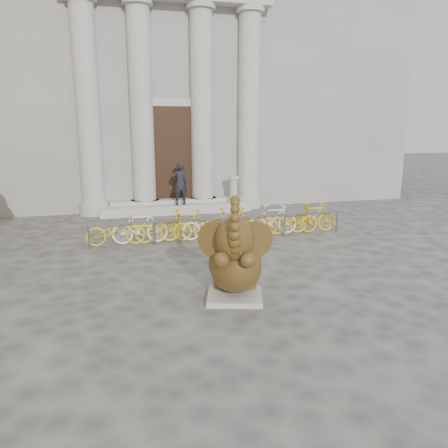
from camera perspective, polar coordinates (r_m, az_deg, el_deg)
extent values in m
plane|color=#474442|center=(9.06, 2.89, -9.68)|extent=(80.00, 80.00, 0.00)
cube|color=gray|center=(23.25, -8.85, 18.90)|extent=(22.00, 10.00, 12.00)
cube|color=black|center=(18.11, -6.70, 9.02)|extent=(2.40, 0.16, 4.00)
cylinder|color=#A8A59E|center=(17.79, -17.35, 13.96)|extent=(0.90, 0.90, 8.00)
cylinder|color=#A8A59E|center=(17.83, -10.73, 14.30)|extent=(0.90, 0.90, 8.00)
cylinder|color=#A8A59E|center=(18.17, -2.92, 14.46)|extent=(0.90, 0.90, 8.00)
cylinder|color=#A8A59E|center=(18.69, 3.29, 14.41)|extent=(0.90, 0.90, 8.00)
cube|color=#A8A59E|center=(17.86, -6.28, 2.12)|extent=(6.00, 1.20, 0.36)
cube|color=#A8A59E|center=(9.00, 1.41, -9.44)|extent=(1.33, 1.25, 0.11)
ellipsoid|color=black|center=(9.09, 1.43, -6.64)|extent=(1.13, 1.10, 0.70)
ellipsoid|color=black|center=(8.79, 1.43, -5.23)|extent=(1.38, 1.56, 1.14)
cylinder|color=black|center=(9.29, -0.40, -7.41)|extent=(0.41, 0.41, 0.28)
cylinder|color=black|center=(9.29, 3.27, -7.44)|extent=(0.41, 0.41, 0.28)
cylinder|color=black|center=(8.31, -0.24, -4.71)|extent=(0.44, 0.70, 0.44)
cylinder|color=black|center=(8.31, 3.09, -4.74)|extent=(0.44, 0.70, 0.44)
ellipsoid|color=black|center=(8.24, 1.44, -2.02)|extent=(0.91, 0.88, 0.87)
cylinder|color=black|center=(8.38, -1.10, -2.06)|extent=(0.64, 0.47, 0.74)
cylinder|color=black|center=(8.38, 3.99, -2.10)|extent=(0.74, 0.07, 0.74)
cone|color=beige|center=(8.07, 0.49, -3.61)|extent=(0.08, 0.25, 0.12)
cone|color=beige|center=(8.07, 2.36, -3.62)|extent=(0.20, 0.25, 0.12)
cube|color=slate|center=(13.29, -0.27, 0.79)|extent=(8.21, 0.06, 0.06)
cylinder|color=slate|center=(12.98, -17.22, -1.67)|extent=(0.06, 0.06, 0.70)
cylinder|color=slate|center=(13.02, -9.06, -1.21)|extent=(0.06, 0.06, 0.70)
cylinder|color=slate|center=(13.36, -0.27, -0.68)|extent=(0.06, 0.06, 0.70)
cylinder|color=slate|center=(14.01, 7.88, -0.17)|extent=(0.06, 0.06, 0.70)
cylinder|color=slate|center=(14.81, 14.52, 0.24)|extent=(0.06, 0.06, 0.70)
imported|color=gold|center=(13.17, -13.97, -0.59)|extent=(1.70, 0.50, 1.00)
imported|color=white|center=(13.19, -10.92, -0.42)|extent=(1.66, 0.47, 1.00)
imported|color=gold|center=(13.25, -7.90, -0.25)|extent=(1.70, 0.50, 1.00)
imported|color=gold|center=(13.35, -4.92, -0.08)|extent=(1.66, 0.47, 1.00)
imported|color=white|center=(13.49, -1.98, 0.09)|extent=(1.70, 0.50, 1.00)
imported|color=gold|center=(13.65, 0.89, 0.26)|extent=(1.66, 0.47, 1.00)
imported|color=gold|center=(13.86, 3.68, 0.42)|extent=(1.70, 0.50, 1.00)
imported|color=white|center=(14.09, 6.39, 0.57)|extent=(1.66, 0.47, 1.00)
imported|color=gold|center=(14.35, 9.00, 0.72)|extent=(1.70, 0.50, 1.00)
imported|color=gold|center=(14.65, 11.51, 0.86)|extent=(1.66, 0.47, 1.00)
imported|color=black|center=(17.38, -5.78, 5.27)|extent=(0.67, 0.49, 1.70)
cylinder|color=#A8A59E|center=(18.02, 1.27, 3.08)|extent=(0.44, 0.44, 0.13)
cylinder|color=#A8A59E|center=(17.96, 1.27, 4.42)|extent=(0.31, 0.31, 0.98)
cylinder|color=#A8A59E|center=(17.89, 1.28, 6.08)|extent=(0.44, 0.44, 0.11)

